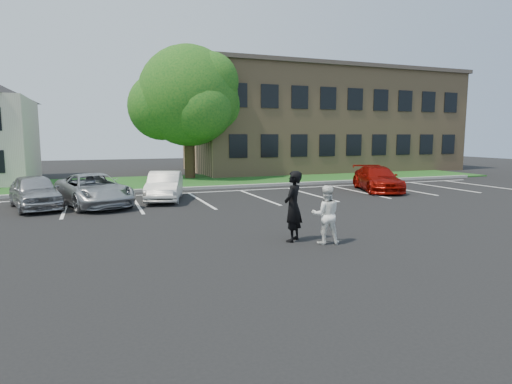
{
  "coord_description": "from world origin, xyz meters",
  "views": [
    {
      "loc": [
        -4.46,
        -10.7,
        2.9
      ],
      "look_at": [
        0.0,
        1.0,
        1.25
      ],
      "focal_mm": 30.0,
      "sensor_mm": 36.0,
      "label": 1
    }
  ],
  "objects_px": {
    "man_black_suit": "(293,206)",
    "man_white_shirt": "(326,215)",
    "car_white_sedan": "(165,186)",
    "car_red_compact": "(377,179)",
    "office_building": "(321,121)",
    "tree": "(189,99)",
    "car_silver_minivan": "(94,190)",
    "car_silver_west": "(35,192)"
  },
  "relations": [
    {
      "from": "man_black_suit",
      "to": "man_white_shirt",
      "type": "distance_m",
      "value": 0.92
    },
    {
      "from": "man_white_shirt",
      "to": "car_white_sedan",
      "type": "height_order",
      "value": "man_white_shirt"
    },
    {
      "from": "car_red_compact",
      "to": "office_building",
      "type": "bearing_deg",
      "value": 91.35
    },
    {
      "from": "tree",
      "to": "car_silver_minivan",
      "type": "height_order",
      "value": "tree"
    },
    {
      "from": "man_black_suit",
      "to": "car_white_sedan",
      "type": "distance_m",
      "value": 9.15
    },
    {
      "from": "car_silver_west",
      "to": "car_red_compact",
      "type": "distance_m",
      "value": 16.22
    },
    {
      "from": "man_black_suit",
      "to": "car_silver_west",
      "type": "bearing_deg",
      "value": -94.32
    },
    {
      "from": "office_building",
      "to": "car_silver_west",
      "type": "relative_size",
      "value": 5.6
    },
    {
      "from": "tree",
      "to": "car_white_sedan",
      "type": "bearing_deg",
      "value": -109.1
    },
    {
      "from": "car_silver_west",
      "to": "car_white_sedan",
      "type": "bearing_deg",
      "value": -10.98
    },
    {
      "from": "car_silver_minivan",
      "to": "man_black_suit",
      "type": "bearing_deg",
      "value": -75.06
    },
    {
      "from": "tree",
      "to": "man_white_shirt",
      "type": "bearing_deg",
      "value": -91.17
    },
    {
      "from": "man_black_suit",
      "to": "car_silver_west",
      "type": "xyz_separation_m",
      "value": [
        -7.32,
        8.54,
        -0.29
      ]
    },
    {
      "from": "man_black_suit",
      "to": "man_white_shirt",
      "type": "relative_size",
      "value": 1.23
    },
    {
      "from": "tree",
      "to": "car_white_sedan",
      "type": "distance_m",
      "value": 10.85
    },
    {
      "from": "car_silver_west",
      "to": "car_red_compact",
      "type": "relative_size",
      "value": 0.9
    },
    {
      "from": "tree",
      "to": "car_silver_west",
      "type": "relative_size",
      "value": 2.2
    },
    {
      "from": "man_black_suit",
      "to": "car_red_compact",
      "type": "height_order",
      "value": "man_black_suit"
    },
    {
      "from": "car_silver_minivan",
      "to": "car_red_compact",
      "type": "height_order",
      "value": "car_silver_minivan"
    },
    {
      "from": "man_black_suit",
      "to": "car_red_compact",
      "type": "distance_m",
      "value": 12.11
    },
    {
      "from": "tree",
      "to": "man_black_suit",
      "type": "distance_m",
      "value": 18.69
    },
    {
      "from": "office_building",
      "to": "car_red_compact",
      "type": "height_order",
      "value": "office_building"
    },
    {
      "from": "car_red_compact",
      "to": "car_white_sedan",
      "type": "bearing_deg",
      "value": -164.46
    },
    {
      "from": "car_red_compact",
      "to": "car_silver_minivan",
      "type": "bearing_deg",
      "value": -161.68
    },
    {
      "from": "car_red_compact",
      "to": "car_silver_west",
      "type": "bearing_deg",
      "value": -162.07
    },
    {
      "from": "car_white_sedan",
      "to": "car_red_compact",
      "type": "bearing_deg",
      "value": 11.22
    },
    {
      "from": "man_black_suit",
      "to": "car_white_sedan",
      "type": "height_order",
      "value": "man_black_suit"
    },
    {
      "from": "man_black_suit",
      "to": "car_silver_minivan",
      "type": "bearing_deg",
      "value": -103.56
    },
    {
      "from": "office_building",
      "to": "car_white_sedan",
      "type": "height_order",
      "value": "office_building"
    },
    {
      "from": "man_black_suit",
      "to": "car_white_sedan",
      "type": "xyz_separation_m",
      "value": [
        -2.11,
        8.89,
        -0.33
      ]
    },
    {
      "from": "car_silver_west",
      "to": "car_red_compact",
      "type": "bearing_deg",
      "value": -16.04
    },
    {
      "from": "office_building",
      "to": "man_white_shirt",
      "type": "height_order",
      "value": "office_building"
    },
    {
      "from": "car_white_sedan",
      "to": "car_red_compact",
      "type": "distance_m",
      "value": 11.03
    },
    {
      "from": "man_white_shirt",
      "to": "car_silver_west",
      "type": "bearing_deg",
      "value": -29.54
    },
    {
      "from": "car_silver_minivan",
      "to": "car_red_compact",
      "type": "xyz_separation_m",
      "value": [
        14.02,
        -0.19,
        -0.02
      ]
    },
    {
      "from": "car_white_sedan",
      "to": "car_silver_west",
      "type": "bearing_deg",
      "value": -161.33
    },
    {
      "from": "man_white_shirt",
      "to": "car_white_sedan",
      "type": "xyz_separation_m",
      "value": [
        -2.82,
        9.45,
        -0.15
      ]
    },
    {
      "from": "office_building",
      "to": "man_black_suit",
      "type": "relative_size",
      "value": 11.47
    },
    {
      "from": "car_white_sedan",
      "to": "office_building",
      "type": "bearing_deg",
      "value": 55.5
    },
    {
      "from": "car_silver_minivan",
      "to": "car_white_sedan",
      "type": "xyz_separation_m",
      "value": [
        3.01,
        0.5,
        -0.02
      ]
    },
    {
      "from": "car_silver_west",
      "to": "car_silver_minivan",
      "type": "height_order",
      "value": "car_silver_west"
    },
    {
      "from": "office_building",
      "to": "car_silver_west",
      "type": "distance_m",
      "value": 25.06
    }
  ]
}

